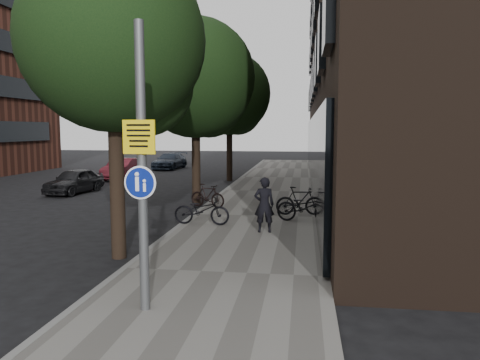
% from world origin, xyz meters
% --- Properties ---
extents(ground, '(120.00, 120.00, 0.00)m').
position_xyz_m(ground, '(0.00, 0.00, 0.00)').
color(ground, black).
rests_on(ground, ground).
extents(sidewalk, '(4.50, 60.00, 0.12)m').
position_xyz_m(sidewalk, '(0.25, 10.00, 0.06)').
color(sidewalk, slate).
rests_on(sidewalk, ground).
extents(curb_edge, '(0.15, 60.00, 0.13)m').
position_xyz_m(curb_edge, '(-2.00, 10.00, 0.07)').
color(curb_edge, slate).
rests_on(curb_edge, ground).
extents(building_right_dark_brick, '(12.00, 40.00, 18.00)m').
position_xyz_m(building_right_dark_brick, '(8.50, 22.00, 9.00)').
color(building_right_dark_brick, black).
rests_on(building_right_dark_brick, ground).
extents(street_tree_near, '(4.40, 4.40, 7.50)m').
position_xyz_m(street_tree_near, '(-2.53, 4.64, 5.11)').
color(street_tree_near, black).
rests_on(street_tree_near, ground).
extents(street_tree_mid, '(5.00, 5.00, 7.80)m').
position_xyz_m(street_tree_mid, '(-2.53, 13.14, 5.11)').
color(street_tree_mid, black).
rests_on(street_tree_mid, ground).
extents(street_tree_far, '(5.00, 5.00, 7.80)m').
position_xyz_m(street_tree_far, '(-2.53, 22.14, 5.11)').
color(street_tree_far, black).
rests_on(street_tree_far, ground).
extents(signpost, '(0.56, 0.16, 4.82)m').
position_xyz_m(signpost, '(-0.74, 1.09, 2.55)').
color(signpost, '#595B5E').
rests_on(signpost, sidewalk).
extents(pedestrian, '(0.66, 0.49, 1.65)m').
position_xyz_m(pedestrian, '(0.78, 7.35, 0.95)').
color(pedestrian, black).
rests_on(pedestrian, sidewalk).
extents(parked_bike_facade_near, '(2.02, 1.05, 1.01)m').
position_xyz_m(parked_bike_facade_near, '(2.00, 9.08, 0.62)').
color(parked_bike_facade_near, black).
rests_on(parked_bike_facade_near, sidewalk).
extents(parked_bike_facade_far, '(1.75, 0.67, 1.02)m').
position_xyz_m(parked_bike_facade_far, '(1.81, 10.32, 0.63)').
color(parked_bike_facade_far, black).
rests_on(parked_bike_facade_far, sidewalk).
extents(parked_bike_curb_near, '(1.83, 0.70, 0.95)m').
position_xyz_m(parked_bike_curb_near, '(-1.31, 8.19, 0.60)').
color(parked_bike_curb_near, black).
rests_on(parked_bike_curb_near, sidewalk).
extents(parked_bike_curb_far, '(1.59, 0.97, 0.93)m').
position_xyz_m(parked_bike_curb_far, '(-1.80, 11.48, 0.58)').
color(parked_bike_curb_far, black).
rests_on(parked_bike_curb_far, sidewalk).
extents(parked_car_near, '(1.94, 3.79, 1.24)m').
position_xyz_m(parked_car_near, '(-9.35, 15.37, 0.62)').
color(parked_car_near, black).
rests_on(parked_car_near, ground).
extents(parked_car_mid, '(1.44, 4.04, 1.33)m').
position_xyz_m(parked_car_mid, '(-9.46, 21.88, 0.66)').
color(parked_car_mid, maroon).
rests_on(parked_car_mid, ground).
extents(parked_car_far, '(2.11, 4.53, 1.28)m').
position_xyz_m(parked_car_far, '(-8.67, 29.78, 0.64)').
color(parked_car_far, '#1D2634').
rests_on(parked_car_far, ground).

